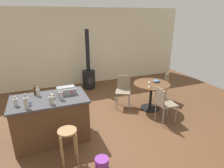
{
  "coord_description": "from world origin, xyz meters",
  "views": [
    {
      "loc": [
        -1.5,
        -3.81,
        2.46
      ],
      "look_at": [
        0.03,
        0.03,
        0.95
      ],
      "focal_mm": 30.59,
      "sensor_mm": 36.0,
      "label": 1
    }
  ],
  "objects_px": {
    "folding_chair_near": "(164,102)",
    "plastic_bucket": "(102,164)",
    "cup_1": "(28,103)",
    "bottle_5": "(26,103)",
    "toolbox": "(66,90)",
    "bottle_0": "(38,92)",
    "bottle_1": "(61,96)",
    "bottle_4": "(51,100)",
    "bottle_2": "(16,102)",
    "bottle_3": "(35,91)",
    "dining_table": "(151,90)",
    "wooden_stool": "(68,139)",
    "kitchen_island": "(51,118)",
    "folding_chair_far": "(162,84)",
    "folding_chair_left": "(123,89)",
    "wood_stove": "(89,75)",
    "serving_bowl": "(156,81)",
    "wine_glass": "(149,83)",
    "cup_0": "(52,96)"
  },
  "relations": [
    {
      "from": "cup_0",
      "to": "bottle_3",
      "type": "bearing_deg",
      "value": 132.3
    },
    {
      "from": "wood_stove",
      "to": "bottle_3",
      "type": "relative_size",
      "value": 9.15
    },
    {
      "from": "wood_stove",
      "to": "bottle_2",
      "type": "xyz_separation_m",
      "value": [
        -2.05,
        -2.67,
        0.49
      ]
    },
    {
      "from": "kitchen_island",
      "to": "folding_chair_far",
      "type": "distance_m",
      "value": 3.36
    },
    {
      "from": "bottle_3",
      "to": "kitchen_island",
      "type": "bearing_deg",
      "value": -50.94
    },
    {
      "from": "bottle_2",
      "to": "bottle_1",
      "type": "bearing_deg",
      "value": -1.54
    },
    {
      "from": "bottle_0",
      "to": "toolbox",
      "type": "bearing_deg",
      "value": -8.38
    },
    {
      "from": "folding_chair_far",
      "to": "bottle_1",
      "type": "height_order",
      "value": "bottle_1"
    },
    {
      "from": "folding_chair_far",
      "to": "cup_1",
      "type": "xyz_separation_m",
      "value": [
        -3.64,
        -0.96,
        0.43
      ]
    },
    {
      "from": "bottle_5",
      "to": "toolbox",
      "type": "bearing_deg",
      "value": 30.01
    },
    {
      "from": "folding_chair_far",
      "to": "serving_bowl",
      "type": "bearing_deg",
      "value": -143.83
    },
    {
      "from": "folding_chair_near",
      "to": "wooden_stool",
      "type": "bearing_deg",
      "value": -168.65
    },
    {
      "from": "toolbox",
      "to": "folding_chair_near",
      "type": "bearing_deg",
      "value": -11.9
    },
    {
      "from": "bottle_1",
      "to": "bottle_4",
      "type": "distance_m",
      "value": 0.23
    },
    {
      "from": "folding_chair_far",
      "to": "bottle_5",
      "type": "distance_m",
      "value": 3.84
    },
    {
      "from": "bottle_5",
      "to": "bottle_4",
      "type": "bearing_deg",
      "value": 4.69
    },
    {
      "from": "toolbox",
      "to": "bottle_0",
      "type": "relative_size",
      "value": 1.8
    },
    {
      "from": "bottle_0",
      "to": "cup_1",
      "type": "xyz_separation_m",
      "value": [
        -0.19,
        -0.38,
        -0.04
      ]
    },
    {
      "from": "toolbox",
      "to": "bottle_0",
      "type": "bearing_deg",
      "value": 171.62
    },
    {
      "from": "wood_stove",
      "to": "bottle_0",
      "type": "height_order",
      "value": "wood_stove"
    },
    {
      "from": "cup_1",
      "to": "dining_table",
      "type": "bearing_deg",
      "value": 10.88
    },
    {
      "from": "bottle_2",
      "to": "bottle_5",
      "type": "xyz_separation_m",
      "value": [
        0.18,
        -0.19,
        0.04
      ]
    },
    {
      "from": "folding_chair_near",
      "to": "plastic_bucket",
      "type": "relative_size",
      "value": 3.76
    },
    {
      "from": "kitchen_island",
      "to": "folding_chair_near",
      "type": "bearing_deg",
      "value": -7.82
    },
    {
      "from": "folding_chair_near",
      "to": "bottle_5",
      "type": "distance_m",
      "value": 2.94
    },
    {
      "from": "bottle_1",
      "to": "bottle_2",
      "type": "xyz_separation_m",
      "value": [
        -0.79,
        0.02,
        -0.01
      ]
    },
    {
      "from": "bottle_0",
      "to": "bottle_2",
      "type": "relative_size",
      "value": 1.09
    },
    {
      "from": "serving_bowl",
      "to": "folding_chair_near",
      "type": "bearing_deg",
      "value": -110.82
    },
    {
      "from": "bottle_2",
      "to": "bottle_3",
      "type": "height_order",
      "value": "bottle_3"
    },
    {
      "from": "wooden_stool",
      "to": "dining_table",
      "type": "xyz_separation_m",
      "value": [
        2.43,
        1.2,
        0.11
      ]
    },
    {
      "from": "folding_chair_left",
      "to": "bottle_4",
      "type": "distance_m",
      "value": 2.32
    },
    {
      "from": "cup_1",
      "to": "plastic_bucket",
      "type": "height_order",
      "value": "cup_1"
    },
    {
      "from": "wooden_stool",
      "to": "bottle_2",
      "type": "height_order",
      "value": "bottle_2"
    },
    {
      "from": "toolbox",
      "to": "bottle_4",
      "type": "relative_size",
      "value": 1.79
    },
    {
      "from": "bottle_0",
      "to": "bottle_5",
      "type": "distance_m",
      "value": 0.55
    },
    {
      "from": "dining_table",
      "to": "folding_chair_left",
      "type": "bearing_deg",
      "value": 145.08
    },
    {
      "from": "folding_chair_near",
      "to": "wood_stove",
      "type": "relative_size",
      "value": 0.43
    },
    {
      "from": "folding_chair_left",
      "to": "bottle_4",
      "type": "relative_size",
      "value": 4.17
    },
    {
      "from": "bottle_1",
      "to": "bottle_5",
      "type": "height_order",
      "value": "bottle_5"
    },
    {
      "from": "wooden_stool",
      "to": "bottle_3",
      "type": "bearing_deg",
      "value": 111.68
    },
    {
      "from": "folding_chair_far",
      "to": "wooden_stool",
      "type": "bearing_deg",
      "value": -152.77
    },
    {
      "from": "folding_chair_far",
      "to": "bottle_1",
      "type": "bearing_deg",
      "value": -163.08
    },
    {
      "from": "bottle_3",
      "to": "wine_glass",
      "type": "bearing_deg",
      "value": -2.03
    },
    {
      "from": "bottle_2",
      "to": "cup_0",
      "type": "bearing_deg",
      "value": 9.16
    },
    {
      "from": "bottle_3",
      "to": "plastic_bucket",
      "type": "bearing_deg",
      "value": -59.07
    },
    {
      "from": "folding_chair_far",
      "to": "bottle_4",
      "type": "height_order",
      "value": "bottle_4"
    },
    {
      "from": "wood_stove",
      "to": "bottle_0",
      "type": "distance_m",
      "value": 2.92
    },
    {
      "from": "folding_chair_near",
      "to": "folding_chair_far",
      "type": "xyz_separation_m",
      "value": [
        0.76,
        1.11,
        -0.01
      ]
    },
    {
      "from": "folding_chair_left",
      "to": "toolbox",
      "type": "height_order",
      "value": "toolbox"
    },
    {
      "from": "dining_table",
      "to": "bottle_0",
      "type": "height_order",
      "value": "bottle_0"
    }
  ]
}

